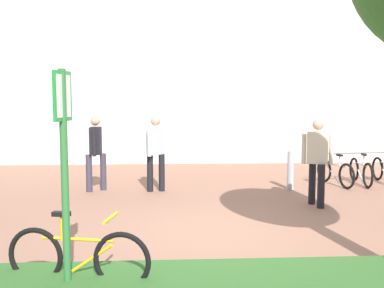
# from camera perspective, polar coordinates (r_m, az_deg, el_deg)

# --- Properties ---
(ground_plane) EXTENTS (60.00, 60.00, 0.00)m
(ground_plane) POSITION_cam_1_polar(r_m,az_deg,el_deg) (7.04, 3.03, -11.63)
(ground_plane) COLOR #936651
(building_facade) EXTENTS (28.00, 1.20, 10.00)m
(building_facade) POSITION_cam_1_polar(r_m,az_deg,el_deg) (15.30, -0.34, 16.67)
(building_facade) COLOR silver
(building_facade) RESTS_ON ground
(planter_strip) EXTENTS (7.00, 1.10, 0.16)m
(planter_strip) POSITION_cam_1_polar(r_m,az_deg,el_deg) (5.23, 9.38, -17.06)
(planter_strip) COLOR #336028
(planter_strip) RESTS_ON ground
(parking_sign_post) EXTENTS (0.12, 0.36, 2.41)m
(parking_sign_post) POSITION_cam_1_polar(r_m,az_deg,el_deg) (4.86, -16.03, -0.65)
(parking_sign_post) COLOR #2D7238
(parking_sign_post) RESTS_ON ground
(bike_at_sign) EXTENTS (1.65, 0.50, 0.86)m
(bike_at_sign) POSITION_cam_1_polar(r_m,az_deg,el_deg) (5.29, -14.33, -13.77)
(bike_at_sign) COLOR black
(bike_at_sign) RESTS_ON ground
(bike_rack_cluster) EXTENTS (2.09, 1.69, 0.83)m
(bike_rack_cluster) POSITION_cam_1_polar(r_m,az_deg,el_deg) (11.79, 20.74, -3.17)
(bike_rack_cluster) COLOR #99999E
(bike_rack_cluster) RESTS_ON ground
(bollard_steel) EXTENTS (0.16, 0.16, 0.90)m
(bollard_steel) POSITION_cam_1_polar(r_m,az_deg,el_deg) (10.62, 12.48, -3.33)
(bollard_steel) COLOR #ADADB2
(bollard_steel) RESTS_ON ground
(person_shirt_white) EXTENTS (0.58, 0.50, 1.72)m
(person_shirt_white) POSITION_cam_1_polar(r_m,az_deg,el_deg) (9.06, 15.70, -1.55)
(person_shirt_white) COLOR black
(person_shirt_white) RESTS_ON ground
(person_casual_tan) EXTENTS (0.42, 0.53, 1.72)m
(person_casual_tan) POSITION_cam_1_polar(r_m,az_deg,el_deg) (10.16, -4.66, -0.58)
(person_casual_tan) COLOR black
(person_casual_tan) RESTS_ON ground
(person_suited_dark) EXTENTS (0.43, 0.61, 1.72)m
(person_suited_dark) POSITION_cam_1_polar(r_m,az_deg,el_deg) (10.41, -12.19, -0.54)
(person_suited_dark) COLOR #383342
(person_suited_dark) RESTS_ON ground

